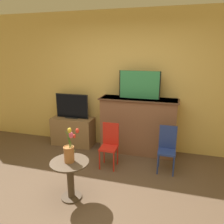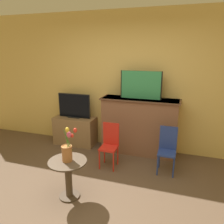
# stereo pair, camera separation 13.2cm
# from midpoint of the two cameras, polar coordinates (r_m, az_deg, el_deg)

# --- Properties ---
(ground_plane) EXTENTS (14.00, 14.00, 0.00)m
(ground_plane) POSITION_cam_midpoint_polar(r_m,az_deg,el_deg) (3.01, -7.20, -24.98)
(ground_plane) COLOR brown
(wall_back) EXTENTS (8.00, 0.06, 2.70)m
(wall_back) POSITION_cam_midpoint_polar(r_m,az_deg,el_deg) (4.36, 3.24, 7.70)
(wall_back) COLOR #E0BC66
(wall_back) RESTS_ON ground
(fireplace_mantel) EXTENTS (1.48, 0.45, 1.09)m
(fireplace_mantel) POSITION_cam_midpoint_polar(r_m,az_deg,el_deg) (4.27, 5.91, -3.46)
(fireplace_mantel) COLOR brown
(fireplace_mantel) RESTS_ON ground
(painting) EXTENTS (0.77, 0.03, 0.51)m
(painting) POSITION_cam_midpoint_polar(r_m,az_deg,el_deg) (4.08, 6.25, 7.07)
(painting) COLOR black
(painting) RESTS_ON fireplace_mantel
(tv_stand) EXTENTS (0.88, 0.39, 0.59)m
(tv_stand) POSITION_cam_midpoint_polar(r_m,az_deg,el_deg) (4.77, -10.90, -4.93)
(tv_stand) COLOR olive
(tv_stand) RESTS_ON ground
(tv_monitor) EXTENTS (0.71, 0.12, 0.51)m
(tv_monitor) POSITION_cam_midpoint_polar(r_m,az_deg,el_deg) (4.61, -11.22, 1.42)
(tv_monitor) COLOR black
(tv_monitor) RESTS_ON tv_stand
(chair_red) EXTENTS (0.28, 0.28, 0.77)m
(chair_red) POSITION_cam_midpoint_polar(r_m,az_deg,el_deg) (3.79, -1.62, -8.04)
(chair_red) COLOR red
(chair_red) RESTS_ON ground
(chair_blue) EXTENTS (0.28, 0.28, 0.77)m
(chair_blue) POSITION_cam_midpoint_polar(r_m,az_deg,el_deg) (3.75, 13.22, -8.74)
(chair_blue) COLOR navy
(chair_blue) RESTS_ON ground
(side_table) EXTENTS (0.52, 0.52, 0.55)m
(side_table) POSITION_cam_midpoint_polar(r_m,az_deg,el_deg) (3.11, -12.09, -15.70)
(side_table) COLOR #4C3D2D
(side_table) RESTS_ON ground
(vase_tulips) EXTENTS (0.20, 0.16, 0.49)m
(vase_tulips) POSITION_cam_midpoint_polar(r_m,az_deg,el_deg) (2.94, -12.32, -9.90)
(vase_tulips) COLOR #AD6B38
(vase_tulips) RESTS_ON side_table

